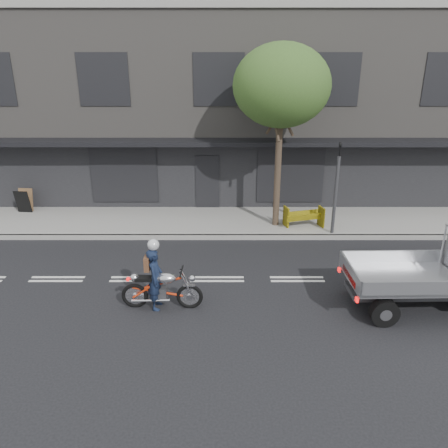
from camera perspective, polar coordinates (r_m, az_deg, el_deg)
ground at (r=13.17m, az=-0.91°, el=-7.23°), size 80.00×80.00×0.00m
sidewalk at (r=17.43m, az=-0.68°, el=0.31°), size 32.00×3.20×0.15m
kerb at (r=15.94m, az=-0.74°, el=-1.72°), size 32.00×0.20×0.15m
building_main at (r=23.01m, az=-0.53°, el=15.43°), size 26.00×10.00×8.00m
street_tree at (r=15.96m, az=7.53°, el=17.41°), size 3.40×3.40×6.74m
traffic_light_pole at (r=16.14m, az=14.36°, el=3.85°), size 0.12×0.12×3.50m
motorcycle at (r=11.65m, az=-8.13°, el=-8.30°), size 2.16×0.63×1.11m
rider at (r=11.54m, az=-8.94°, el=-7.12°), size 0.42×0.62×1.68m
construction_barrier at (r=16.70m, az=10.48°, el=0.76°), size 1.54×0.95×0.80m
sandwich_board at (r=19.87m, az=-24.80°, el=2.65°), size 0.65×0.47×0.96m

